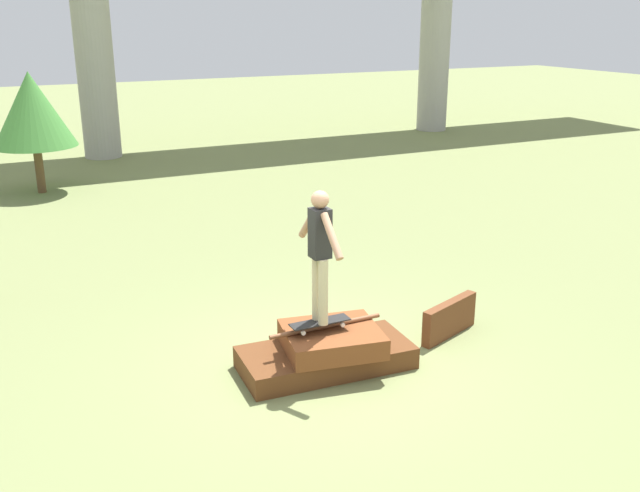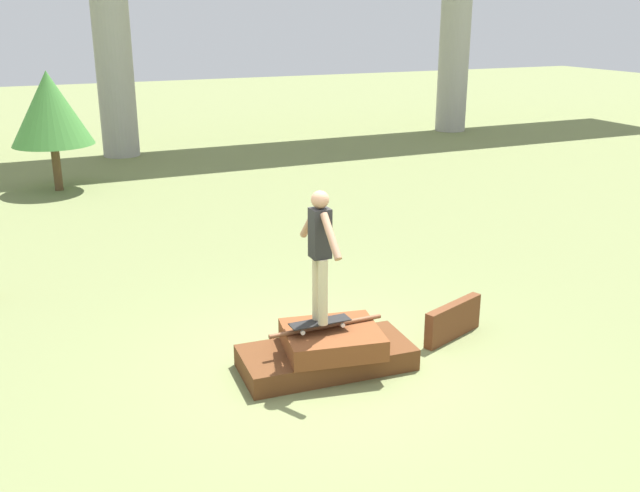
{
  "view_description": "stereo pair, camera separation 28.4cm",
  "coord_description": "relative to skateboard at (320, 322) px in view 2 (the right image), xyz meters",
  "views": [
    {
      "loc": [
        -3.6,
        -7.14,
        4.23
      ],
      "look_at": [
        -0.12,
        -0.08,
        1.64
      ],
      "focal_mm": 40.0,
      "sensor_mm": 36.0,
      "label": 1
    },
    {
      "loc": [
        -3.34,
        -7.26,
        4.23
      ],
      "look_at": [
        -0.12,
        -0.08,
        1.64
      ],
      "focal_mm": 40.0,
      "sensor_mm": 36.0,
      "label": 2
    }
  ],
  "objects": [
    {
      "name": "ground_plane",
      "position": [
        0.12,
        0.08,
        -0.67
      ],
      "size": [
        80.0,
        80.0,
        0.0
      ],
      "primitive_type": "plane",
      "color": "olive"
    },
    {
      "name": "scrap_pile",
      "position": [
        0.14,
        0.05,
        -0.43
      ],
      "size": [
        2.18,
        1.2,
        0.59
      ],
      "color": "#5B3319",
      "rests_on": "ground_plane"
    },
    {
      "name": "scrap_plank_loose",
      "position": [
        2.06,
        0.17,
        -0.42
      ],
      "size": [
        1.07,
        0.51,
        0.5
      ],
      "color": "brown",
      "rests_on": "ground_plane"
    },
    {
      "name": "skateboard",
      "position": [
        0.0,
        0.0,
        0.0
      ],
      "size": [
        0.75,
        0.21,
        0.09
      ],
      "color": "black",
      "rests_on": "scrap_pile"
    },
    {
      "name": "skater",
      "position": [
        -0.0,
        -0.0,
        0.95
      ],
      "size": [
        0.22,
        1.07,
        1.62
      ],
      "color": "#C6B78E",
      "rests_on": "skateboard"
    },
    {
      "name": "tree_behind_left",
      "position": [
        -2.07,
        11.32,
        1.35
      ],
      "size": [
        1.96,
        1.96,
        2.92
      ],
      "color": "brown",
      "rests_on": "ground_plane"
    }
  ]
}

